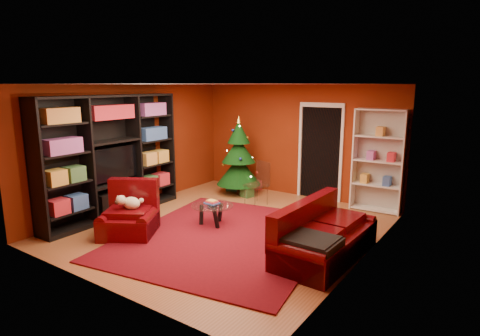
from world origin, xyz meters
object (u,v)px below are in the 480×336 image
Objects in this scene: white_bookshelf at (378,161)px; dog at (132,203)px; christmas_tree at (239,156)px; gift_box_green at (247,192)px; media_unit at (111,157)px; gift_box_red at (255,185)px; rug at (226,237)px; coffee_table at (213,215)px; sofa at (326,231)px; gift_box_teal at (233,185)px; armchair at (128,214)px; acrylic_chair at (256,185)px.

dog is at bearing -131.08° from white_bookshelf.
christmas_tree is 3.18m from white_bookshelf.
gift_box_green is 3.19m from dog.
dog is (1.11, -0.49, -0.64)m from media_unit.
media_unit is at bearing -110.22° from gift_box_red.
white_bookshelf is at bearing 60.90° from rug.
media_unit reaches higher than gift_box_red.
gift_box_green is at bearing 105.49° from coffee_table.
gift_box_green is 3.57m from sofa.
media_unit is at bearing -118.51° from gift_box_green.
gift_box_teal is at bearing 117.00° from coffee_table.
gift_box_teal is 0.56m from gift_box_red.
white_bookshelf is at bearing -0.38° from gift_box_red.
white_bookshelf is 4.95m from dog.
coffee_table is (0.90, 1.21, -0.17)m from armchair.
acrylic_chair is (0.82, 2.85, 0.04)m from armchair.
dog is at bearing -127.71° from coffee_table.
gift_box_red is 0.30× the size of coffee_table.
white_bookshelf is 2.61m from acrylic_chair.
dog is (0.01, -3.29, -0.35)m from christmas_tree.
white_bookshelf is (1.67, 3.01, 1.05)m from rug.
media_unit is at bearing -172.99° from rug.
gift_box_teal is 0.73× the size of dog.
christmas_tree is 0.97m from gift_box_red.
dog reaches higher than coffee_table.
christmas_tree reaches higher than rug.
acrylic_chair is at bearing -31.19° from gift_box_teal.
sofa is at bearing -35.35° from christmas_tree.
gift_box_red is 0.11× the size of white_bookshelf.
christmas_tree reaches higher than gift_box_green.
media_unit reaches higher than acrylic_chair.
armchair is (1.09, -0.56, -0.82)m from media_unit.
gift_box_red is 1.29m from acrylic_chair.
white_bookshelf is (2.79, 0.67, 0.94)m from gift_box_green.
armchair reaches higher than coffee_table.
white_bookshelf is (3.41, 0.36, 0.91)m from gift_box_teal.
gift_box_red is 2.79m from coffee_table.
gift_box_red is (1.23, 3.34, -1.08)m from media_unit.
gift_box_red is at bearing 105.84° from coffee_table.
sofa reaches higher than dog.
dog is (-1.44, -0.80, 0.55)m from rug.
rug is 4.48× the size of acrylic_chair.
armchair reaches higher than gift_box_green.
acrylic_chair is (-2.31, -1.03, -0.63)m from white_bookshelf.
media_unit is 1.65× the size of christmas_tree.
gift_box_teal is 4.25m from sofa.
rug is 1.74m from armchair.
christmas_tree reaches higher than acrylic_chair.
media_unit is at bearing 121.52° from armchair.
armchair is 2.43× the size of dog.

